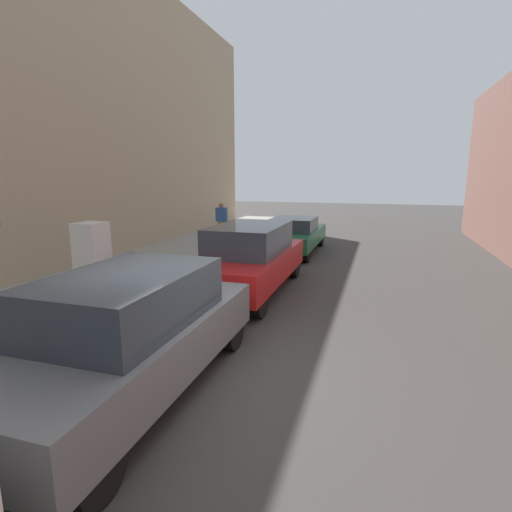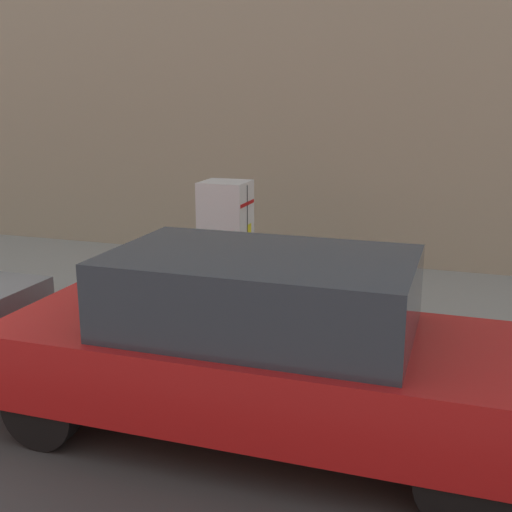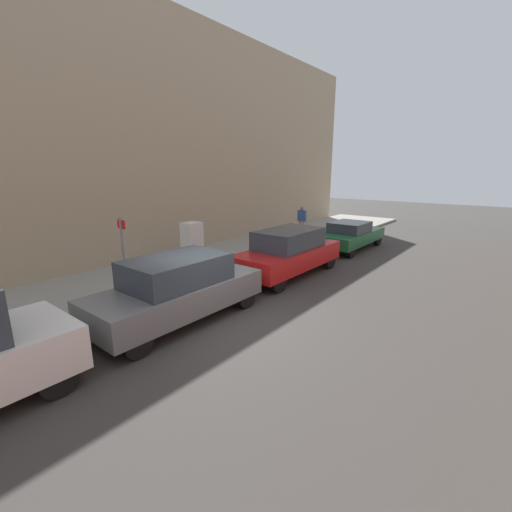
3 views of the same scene
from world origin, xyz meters
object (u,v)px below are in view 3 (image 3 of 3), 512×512
object	(u,v)px
parked_suv_gray	(178,289)
parked_sedan_green	(351,235)
discarded_refrigerator	(192,244)
parked_suv_red	(288,252)
street_sign_post	(124,256)
pedestrian_walking_far	(302,219)
fire_hydrant	(305,240)
trash_bag	(151,269)

from	to	relation	value
parked_suv_gray	parked_sedan_green	world-z (taller)	parked_suv_gray
discarded_refrigerator	parked_suv_red	size ratio (longest dim) A/B	0.36
street_sign_post	parked_suv_gray	xyz separation A→B (m)	(1.85, 0.38, -0.67)
pedestrian_walking_far	discarded_refrigerator	bearing A→B (deg)	65.49
fire_hydrant	pedestrian_walking_far	size ratio (longest dim) A/B	0.46
parked_suv_gray	parked_sedan_green	bearing A→B (deg)	90.00
street_sign_post	trash_bag	world-z (taller)	street_sign_post
street_sign_post	parked_sedan_green	size ratio (longest dim) A/B	0.53
street_sign_post	trash_bag	size ratio (longest dim) A/B	5.51
pedestrian_walking_far	fire_hydrant	bearing A→B (deg)	98.99
discarded_refrigerator	parked_sedan_green	bearing A→B (deg)	64.60
trash_bag	parked_suv_red	xyz separation A→B (m)	(3.67, 3.55, 0.53)
street_sign_post	parked_suv_red	world-z (taller)	street_sign_post
pedestrian_walking_far	parked_suv_gray	xyz separation A→B (m)	(3.56, -12.05, -0.23)
discarded_refrigerator	trash_bag	distance (m)	1.98
discarded_refrigerator	parked_suv_gray	size ratio (longest dim) A/B	0.37
parked_suv_gray	street_sign_post	bearing A→B (deg)	-168.50
trash_bag	parked_sedan_green	size ratio (longest dim) A/B	0.10
parked_suv_red	parked_suv_gray	bearing A→B (deg)	-90.00
street_sign_post	parked_suv_gray	world-z (taller)	street_sign_post
discarded_refrigerator	pedestrian_walking_far	xyz separation A→B (m)	(-0.05, 8.50, 0.10)
trash_bag	parked_suv_gray	xyz separation A→B (m)	(3.67, -1.69, 0.51)
fire_hydrant	trash_bag	size ratio (longest dim) A/B	1.72
pedestrian_walking_far	parked_suv_red	xyz separation A→B (m)	(3.56, -6.81, -0.22)
street_sign_post	fire_hydrant	distance (m)	9.59
parked_suv_gray	parked_suv_red	bearing A→B (deg)	90.00
discarded_refrigerator	trash_bag	world-z (taller)	discarded_refrigerator
trash_bag	parked_suv_red	bearing A→B (deg)	44.03
discarded_refrigerator	parked_suv_red	bearing A→B (deg)	25.72
fire_hydrant	parked_sedan_green	xyz separation A→B (m)	(1.62, 1.78, 0.17)
parked_sedan_green	street_sign_post	bearing A→B (deg)	-99.28
parked_sedan_green	discarded_refrigerator	bearing A→B (deg)	-115.40
parked_suv_red	parked_sedan_green	distance (m)	5.69
parked_suv_gray	parked_sedan_green	xyz separation A→B (m)	(0.00, 10.93, -0.16)
fire_hydrant	parked_sedan_green	world-z (taller)	parked_sedan_green
discarded_refrigerator	parked_sedan_green	world-z (taller)	discarded_refrigerator
fire_hydrant	trash_bag	xyz separation A→B (m)	(-2.06, -7.47, -0.17)
parked_suv_red	parked_sedan_green	size ratio (longest dim) A/B	1.05
parked_sedan_green	parked_suv_red	bearing A→B (deg)	-90.00
pedestrian_walking_far	parked_suv_red	distance (m)	7.68
street_sign_post	parked_suv_red	size ratio (longest dim) A/B	0.51
pedestrian_walking_far	parked_sedan_green	world-z (taller)	pedestrian_walking_far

